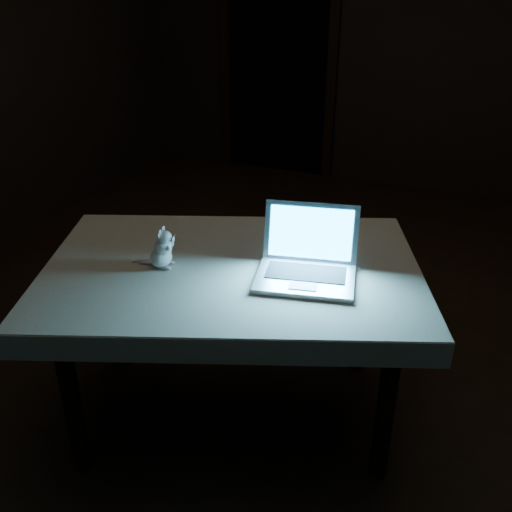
% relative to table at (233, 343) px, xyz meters
% --- Properties ---
extents(floor, '(5.00, 5.00, 0.00)m').
position_rel_table_xyz_m(floor, '(0.07, 0.57, -0.35)').
color(floor, black).
rests_on(floor, ground).
extents(back_wall, '(4.50, 0.04, 2.60)m').
position_rel_table_xyz_m(back_wall, '(0.07, 3.07, 0.95)').
color(back_wall, black).
rests_on(back_wall, ground).
extents(doorway, '(1.06, 0.36, 2.13)m').
position_rel_table_xyz_m(doorway, '(-1.03, 3.07, 0.72)').
color(doorway, black).
rests_on(doorway, back_wall).
extents(table, '(1.50, 1.25, 0.69)m').
position_rel_table_xyz_m(table, '(0.00, 0.00, 0.00)').
color(table, black).
rests_on(table, floor).
extents(tablecloth, '(1.64, 1.41, 0.09)m').
position_rel_table_xyz_m(tablecloth, '(-0.05, -0.03, 0.31)').
color(tablecloth, beige).
rests_on(tablecloth, table).
extents(laptop, '(0.40, 0.37, 0.23)m').
position_rel_table_xyz_m(laptop, '(0.29, -0.00, 0.47)').
color(laptop, silver).
rests_on(laptop, tablecloth).
extents(plush_mouse, '(0.15, 0.15, 0.15)m').
position_rel_table_xyz_m(plush_mouse, '(-0.24, -0.11, 0.43)').
color(plush_mouse, white).
rests_on(plush_mouse, tablecloth).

